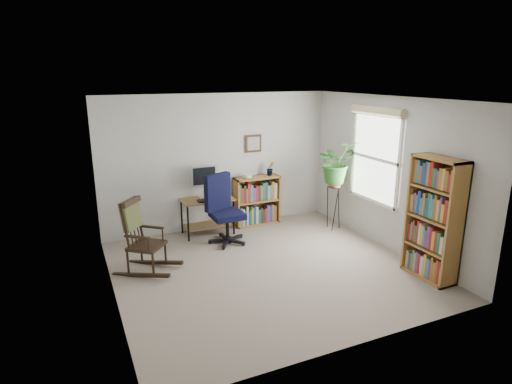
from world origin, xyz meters
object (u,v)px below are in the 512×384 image
desk (208,216)px  low_bookshelf (257,201)px  office_chair (227,210)px  tall_bookshelf (434,219)px  rocking_chair (146,236)px

desk → low_bookshelf: low_bookshelf is taller
desk → low_bookshelf: size_ratio=0.98×
desk → office_chair: office_chair is taller
tall_bookshelf → office_chair: bearing=132.4°
office_chair → low_bookshelf: office_chair is taller
rocking_chair → tall_bookshelf: bearing=-77.4°
low_bookshelf → tall_bookshelf: bearing=-66.9°
office_chair → tall_bookshelf: tall_bookshelf is taller
rocking_chair → low_bookshelf: 2.53m
rocking_chair → tall_bookshelf: tall_bookshelf is taller
desk → tall_bookshelf: tall_bookshelf is taller
low_bookshelf → tall_bookshelf: size_ratio=0.54×
office_chair → low_bookshelf: size_ratio=1.29×
desk → rocking_chair: size_ratio=0.83×
desk → tall_bookshelf: size_ratio=0.53×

